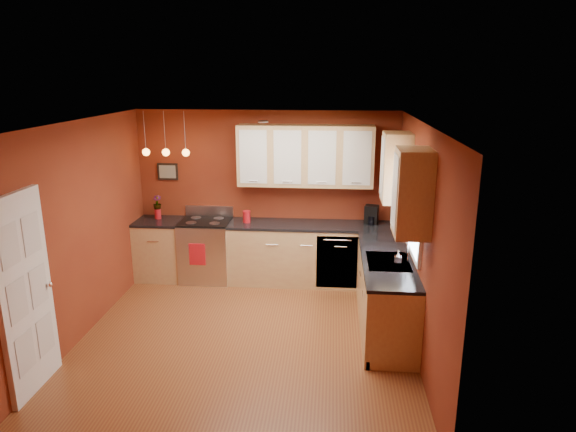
# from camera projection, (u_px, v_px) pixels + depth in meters

# --- Properties ---
(floor) EXTENTS (4.20, 4.20, 0.00)m
(floor) POSITION_uv_depth(u_px,v_px,m) (246.00, 337.00, 6.29)
(floor) COLOR brown
(floor) RESTS_ON ground
(ceiling) EXTENTS (4.00, 4.20, 0.02)m
(ceiling) POSITION_uv_depth(u_px,v_px,m) (241.00, 123.00, 5.59)
(ceiling) COLOR silver
(ceiling) RESTS_ON wall_back
(wall_back) EXTENTS (4.00, 0.02, 2.60)m
(wall_back) POSITION_uv_depth(u_px,v_px,m) (267.00, 195.00, 7.96)
(wall_back) COLOR maroon
(wall_back) RESTS_ON floor
(wall_front) EXTENTS (4.00, 0.02, 2.60)m
(wall_front) POSITION_uv_depth(u_px,v_px,m) (197.00, 320.00, 3.93)
(wall_front) COLOR maroon
(wall_front) RESTS_ON floor
(wall_left) EXTENTS (0.02, 4.20, 2.60)m
(wall_left) POSITION_uv_depth(u_px,v_px,m) (78.00, 232.00, 6.11)
(wall_left) COLOR maroon
(wall_left) RESTS_ON floor
(wall_right) EXTENTS (0.02, 4.20, 2.60)m
(wall_right) POSITION_uv_depth(u_px,v_px,m) (419.00, 241.00, 5.77)
(wall_right) COLOR maroon
(wall_right) RESTS_ON floor
(base_cabinets_back_left) EXTENTS (0.70, 0.60, 0.90)m
(base_cabinets_back_left) POSITION_uv_depth(u_px,v_px,m) (161.00, 250.00, 8.04)
(base_cabinets_back_left) COLOR tan
(base_cabinets_back_left) RESTS_ON floor
(base_cabinets_back_right) EXTENTS (2.54, 0.60, 0.90)m
(base_cabinets_back_right) POSITION_uv_depth(u_px,v_px,m) (312.00, 255.00, 7.83)
(base_cabinets_back_right) COLOR tan
(base_cabinets_back_right) RESTS_ON floor
(base_cabinets_right) EXTENTS (0.60, 2.10, 0.90)m
(base_cabinets_right) POSITION_uv_depth(u_px,v_px,m) (385.00, 293.00, 6.46)
(base_cabinets_right) COLOR tan
(base_cabinets_right) RESTS_ON floor
(counter_back_left) EXTENTS (0.70, 0.62, 0.04)m
(counter_back_left) POSITION_uv_depth(u_px,v_px,m) (159.00, 221.00, 7.91)
(counter_back_left) COLOR black
(counter_back_left) RESTS_ON base_cabinets_back_left
(counter_back_right) EXTENTS (2.54, 0.62, 0.04)m
(counter_back_right) POSITION_uv_depth(u_px,v_px,m) (313.00, 225.00, 7.71)
(counter_back_right) COLOR black
(counter_back_right) RESTS_ON base_cabinets_back_right
(counter_right) EXTENTS (0.62, 2.10, 0.04)m
(counter_right) POSITION_uv_depth(u_px,v_px,m) (387.00, 258.00, 6.33)
(counter_right) COLOR black
(counter_right) RESTS_ON base_cabinets_right
(gas_range) EXTENTS (0.76, 0.64, 1.11)m
(gas_range) POSITION_uv_depth(u_px,v_px,m) (206.00, 250.00, 7.97)
(gas_range) COLOR silver
(gas_range) RESTS_ON floor
(dishwasher_front) EXTENTS (0.60, 0.02, 0.80)m
(dishwasher_front) POSITION_uv_depth(u_px,v_px,m) (337.00, 262.00, 7.52)
(dishwasher_front) COLOR silver
(dishwasher_front) RESTS_ON base_cabinets_back_right
(sink) EXTENTS (0.50, 0.70, 0.33)m
(sink) POSITION_uv_depth(u_px,v_px,m) (388.00, 263.00, 6.19)
(sink) COLOR gray
(sink) RESTS_ON counter_right
(window) EXTENTS (0.06, 1.02, 1.22)m
(window) POSITION_uv_depth(u_px,v_px,m) (415.00, 201.00, 5.96)
(window) COLOR white
(window) RESTS_ON wall_right
(door_left_wall) EXTENTS (0.12, 0.82, 2.05)m
(door_left_wall) POSITION_uv_depth(u_px,v_px,m) (26.00, 295.00, 5.03)
(door_left_wall) COLOR white
(door_left_wall) RESTS_ON floor
(upper_cabinets_back) EXTENTS (2.00, 0.35, 0.90)m
(upper_cabinets_back) POSITION_uv_depth(u_px,v_px,m) (305.00, 156.00, 7.56)
(upper_cabinets_back) COLOR tan
(upper_cabinets_back) RESTS_ON wall_back
(upper_cabinets_right) EXTENTS (0.35, 1.95, 0.90)m
(upper_cabinets_right) POSITION_uv_depth(u_px,v_px,m) (403.00, 179.00, 5.92)
(upper_cabinets_right) COLOR tan
(upper_cabinets_right) RESTS_ON wall_right
(wall_picture) EXTENTS (0.32, 0.03, 0.26)m
(wall_picture) POSITION_uv_depth(u_px,v_px,m) (168.00, 172.00, 7.97)
(wall_picture) COLOR black
(wall_picture) RESTS_ON wall_back
(pendant_lights) EXTENTS (0.71, 0.11, 0.66)m
(pendant_lights) POSITION_uv_depth(u_px,v_px,m) (166.00, 152.00, 7.55)
(pendant_lights) COLOR gray
(pendant_lights) RESTS_ON ceiling
(red_canister) EXTENTS (0.12, 0.12, 0.18)m
(red_canister) POSITION_uv_depth(u_px,v_px,m) (247.00, 217.00, 7.76)
(red_canister) COLOR #B4131B
(red_canister) RESTS_ON counter_back_right
(red_vase) EXTENTS (0.10, 0.10, 0.16)m
(red_vase) POSITION_uv_depth(u_px,v_px,m) (158.00, 214.00, 7.97)
(red_vase) COLOR #B4131B
(red_vase) RESTS_ON counter_back_left
(flowers) EXTENTS (0.14, 0.14, 0.23)m
(flowers) POSITION_uv_depth(u_px,v_px,m) (157.00, 203.00, 7.93)
(flowers) COLOR #B4131B
(flowers) RESTS_ON red_vase
(coffee_maker) EXTENTS (0.23, 0.23, 0.28)m
(coffee_maker) POSITION_uv_depth(u_px,v_px,m) (371.00, 215.00, 7.69)
(coffee_maker) COLOR black
(coffee_maker) RESTS_ON counter_back_right
(soap_pump) EXTENTS (0.09, 0.09, 0.19)m
(soap_pump) POSITION_uv_depth(u_px,v_px,m) (398.00, 259.00, 6.00)
(soap_pump) COLOR white
(soap_pump) RESTS_ON counter_right
(dish_towel) EXTENTS (0.24, 0.02, 0.33)m
(dish_towel) POSITION_uv_depth(u_px,v_px,m) (197.00, 254.00, 7.64)
(dish_towel) COLOR #B4131B
(dish_towel) RESTS_ON gas_range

